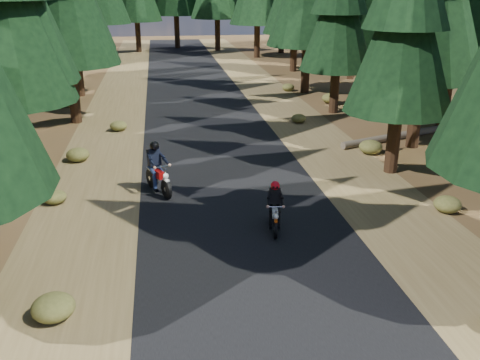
% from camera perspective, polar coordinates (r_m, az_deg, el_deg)
% --- Properties ---
extents(ground, '(120.00, 120.00, 0.00)m').
position_cam_1_polar(ground, '(14.74, 0.88, -6.02)').
color(ground, '#433018').
rests_on(ground, ground).
extents(road, '(6.00, 100.00, 0.01)m').
position_cam_1_polar(road, '(19.30, -1.56, 0.51)').
color(road, black).
rests_on(road, ground).
extents(shoulder_l, '(3.20, 100.00, 0.01)m').
position_cam_1_polar(shoulder_l, '(19.32, -15.22, -0.21)').
color(shoulder_l, brown).
rests_on(shoulder_l, ground).
extents(shoulder_r, '(3.20, 100.00, 0.01)m').
position_cam_1_polar(shoulder_r, '(20.35, 11.40, 1.15)').
color(shoulder_r, brown).
rests_on(shoulder_r, ground).
extents(log_near, '(5.66, 2.40, 0.32)m').
position_cam_1_polar(log_near, '(24.67, 16.23, 4.49)').
color(log_near, '#4C4233').
rests_on(log_near, ground).
extents(understory_shrubs, '(15.74, 29.21, 0.60)m').
position_cam_1_polar(understory_shrubs, '(21.64, 0.27, 3.44)').
color(understory_shrubs, '#474C1E').
rests_on(understory_shrubs, ground).
extents(rider_lead, '(0.72, 1.63, 1.40)m').
position_cam_1_polar(rider_lead, '(14.93, 3.73, -3.70)').
color(rider_lead, silver).
rests_on(rider_lead, road).
extents(rider_follow, '(1.29, 2.01, 1.72)m').
position_cam_1_polar(rider_follow, '(17.70, -8.73, 0.38)').
color(rider_follow, '#9D0A0A').
rests_on(rider_follow, road).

